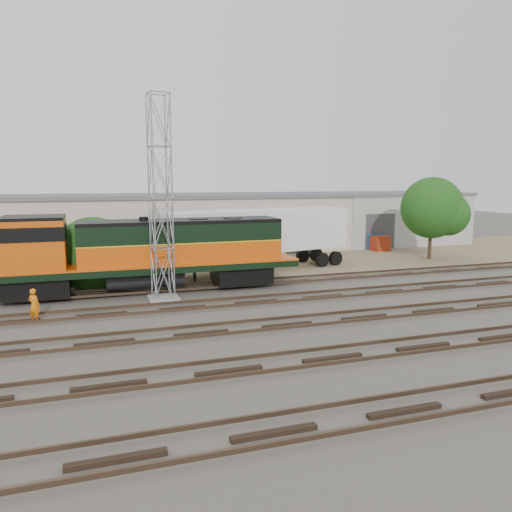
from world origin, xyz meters
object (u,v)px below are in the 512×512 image
object	(u,v)px
semi_trailer	(262,232)
locomotive	(139,251)
signal_tower	(161,203)
worker	(34,306)

from	to	relation	value
semi_trailer	locomotive	bearing A→B (deg)	-165.62
locomotive	semi_trailer	size ratio (longest dim) A/B	1.24
signal_tower	worker	bearing A→B (deg)	-158.27
locomotive	semi_trailer	bearing A→B (deg)	27.59
locomotive	worker	bearing A→B (deg)	-138.56
signal_tower	locomotive	bearing A→B (deg)	115.80
locomotive	semi_trailer	world-z (taller)	locomotive
signal_tower	worker	xyz separation A→B (m)	(-6.34, -2.53, -4.59)
locomotive	semi_trailer	xyz separation A→B (m)	(9.26, 4.84, 0.31)
locomotive	worker	distance (m)	7.27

